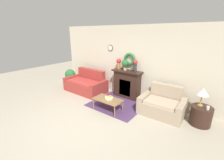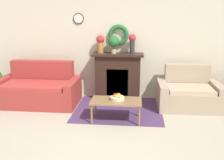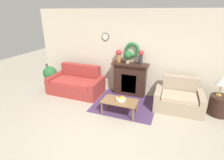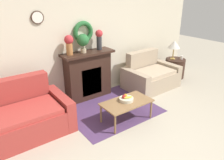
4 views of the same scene
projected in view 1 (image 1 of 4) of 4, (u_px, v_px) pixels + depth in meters
ground_plane at (79, 125)px, 4.11m from camera, size 16.00×16.00×0.00m
floor_rug at (118, 104)px, 5.34m from camera, size 1.80×1.62×0.01m
wall_back at (129, 62)px, 5.70m from camera, size 6.80×0.16×2.70m
fireplace at (127, 84)px, 5.76m from camera, size 1.16×0.41×1.08m
couch_left at (86, 84)px, 6.44m from camera, size 1.78×0.97×0.91m
loveseat_right at (162, 105)px, 4.63m from camera, size 1.32×0.92×0.88m
coffee_table at (108, 100)px, 4.81m from camera, size 0.94×0.52×0.39m
fruit_bowl at (109, 98)px, 4.80m from camera, size 0.27×0.27×0.12m
side_table_by_loveseat at (201, 116)px, 4.09m from camera, size 0.54×0.54×0.53m
table_lamp at (203, 92)px, 3.96m from camera, size 0.33×0.33×0.52m
mug at (208, 108)px, 3.85m from camera, size 0.07×0.07×0.10m
vase_on_mantel_left at (119, 63)px, 5.76m from camera, size 0.19×0.19×0.40m
vase_on_mantel_right at (135, 65)px, 5.34m from camera, size 0.16×0.16×0.44m
potted_plant_on_mantel at (125, 64)px, 5.57m from camera, size 0.26×0.26×0.40m
potted_plant_floor_by_couch at (70, 75)px, 7.05m from camera, size 0.48×0.48×0.79m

